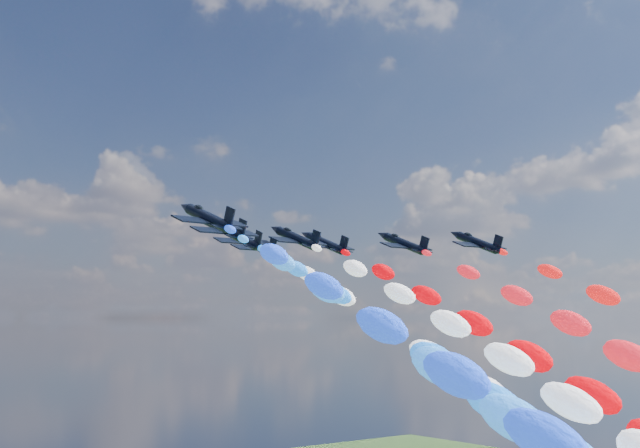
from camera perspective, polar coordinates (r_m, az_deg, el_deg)
jet_0 at (r=108.93m, az=-7.42°, el=0.41°), size 10.48×13.83×7.15m
jet_1 at (r=121.33m, az=-6.45°, el=-0.28°), size 10.23×13.65×7.15m
jet_2 at (r=137.10m, az=-5.13°, el=-0.98°), size 10.35×13.74×7.15m
jet_3 at (r=135.60m, az=-1.59°, el=-0.94°), size 10.61×13.92×7.15m
jet_4 at (r=149.91m, az=-4.23°, el=-1.44°), size 10.33×13.72×7.15m
jet_5 at (r=144.90m, az=0.37°, el=-1.29°), size 10.30×13.71×7.15m
jet_6 at (r=146.20m, az=5.58°, el=-1.30°), size 10.14×13.59×7.15m
jet_7 at (r=145.86m, az=10.36°, el=-1.22°), size 10.59×13.91×7.15m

